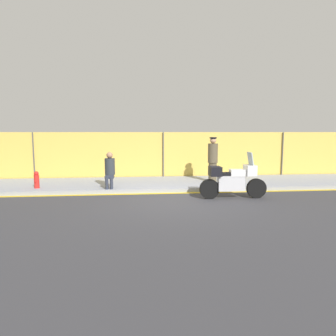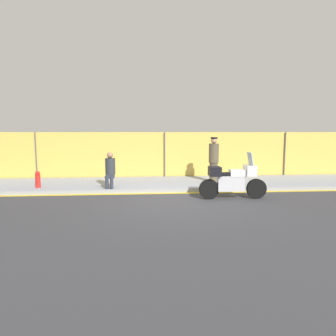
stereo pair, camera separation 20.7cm
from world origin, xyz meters
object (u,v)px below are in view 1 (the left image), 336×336
object	(u,v)px
fire_hydrant	(37,180)
person_seated_on_curb	(110,168)
motorcycle	(233,180)
officer_standing	(213,159)

from	to	relation	value
fire_hydrant	person_seated_on_curb	bearing A→B (deg)	-2.88
motorcycle	person_seated_on_curb	bearing A→B (deg)	160.30
officer_standing	person_seated_on_curb	distance (m)	4.15
officer_standing	person_seated_on_curb	bearing A→B (deg)	-167.68
person_seated_on_curb	fire_hydrant	bearing A→B (deg)	177.12
motorcycle	officer_standing	bearing A→B (deg)	92.40
motorcycle	person_seated_on_curb	world-z (taller)	motorcycle
motorcycle	person_seated_on_curb	distance (m)	4.40
motorcycle	fire_hydrant	bearing A→B (deg)	167.11
officer_standing	fire_hydrant	world-z (taller)	officer_standing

